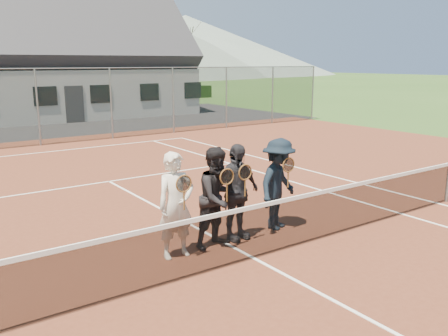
% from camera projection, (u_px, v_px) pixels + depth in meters
% --- Properties ---
extents(ground, '(220.00, 220.00, 0.00)m').
position_uv_depth(ground, '(7.00, 128.00, 23.92)').
color(ground, '#2A4A1A').
rests_on(ground, ground).
extents(court_surface, '(30.00, 30.00, 0.02)m').
position_uv_depth(court_surface, '(254.00, 259.00, 7.95)').
color(court_surface, '#562819').
rests_on(court_surface, ground).
extents(hill_centre, '(120.00, 120.00, 22.00)m').
position_uv_depth(hill_centre, '(32.00, 21.00, 92.63)').
color(hill_centre, '#55665A').
rests_on(hill_centre, ground).
extents(hill_east, '(90.00, 90.00, 14.00)m').
position_uv_depth(hill_east, '(186.00, 46.00, 113.12)').
color(hill_east, slate).
rests_on(hill_east, ground).
extents(court_markings, '(11.03, 23.83, 0.01)m').
position_uv_depth(court_markings, '(254.00, 258.00, 7.95)').
color(court_markings, white).
rests_on(court_markings, court_surface).
extents(tennis_net, '(11.68, 0.08, 1.10)m').
position_uv_depth(tennis_net, '(255.00, 229.00, 7.83)').
color(tennis_net, slate).
rests_on(tennis_net, ground).
extents(perimeter_fence, '(30.07, 0.07, 3.02)m').
position_uv_depth(perimeter_fence, '(38.00, 107.00, 18.40)').
color(perimeter_fence, slate).
rests_on(perimeter_fence, ground).
extents(clubhouse, '(15.60, 8.20, 7.70)m').
position_uv_depth(clubhouse, '(58.00, 49.00, 28.49)').
color(clubhouse, silver).
rests_on(clubhouse, ground).
extents(tree_d, '(3.20, 3.20, 7.77)m').
position_uv_depth(tree_d, '(121.00, 31.00, 39.76)').
color(tree_d, '#372614').
rests_on(tree_d, ground).
extents(tree_e, '(3.20, 3.20, 7.77)m').
position_uv_depth(tree_e, '(183.00, 33.00, 43.13)').
color(tree_e, '#382714').
rests_on(tree_e, ground).
extents(player_a, '(0.68, 0.52, 1.80)m').
position_uv_depth(player_a, '(176.00, 205.00, 7.86)').
color(player_a, silver).
rests_on(player_a, court_surface).
extents(player_b, '(0.98, 0.82, 1.80)m').
position_uv_depth(player_b, '(218.00, 197.00, 8.32)').
color(player_b, black).
rests_on(player_b, court_surface).
extents(player_c, '(1.09, 0.55, 1.80)m').
position_uv_depth(player_c, '(236.00, 192.00, 8.64)').
color(player_c, '#242328').
rests_on(player_c, court_surface).
extents(player_d, '(1.33, 1.06, 1.80)m').
position_uv_depth(player_d, '(278.00, 184.00, 9.23)').
color(player_d, black).
rests_on(player_d, court_surface).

